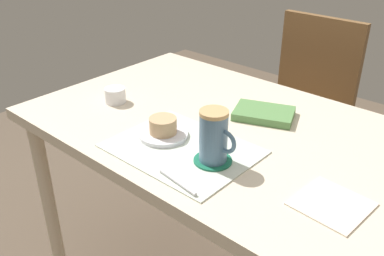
% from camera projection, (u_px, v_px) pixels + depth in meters
% --- Properties ---
extents(dining_table, '(1.25, 0.77, 0.75)m').
position_uv_depth(dining_table, '(230.00, 150.00, 1.32)').
color(dining_table, beige).
rests_on(dining_table, ground_plane).
extents(wooden_chair, '(0.42, 0.42, 0.90)m').
position_uv_depth(wooden_chair, '(301.00, 111.00, 1.97)').
color(wooden_chair, brown).
rests_on(wooden_chair, ground_plane).
extents(placemat, '(0.38, 0.29, 0.00)m').
position_uv_depth(placemat, '(182.00, 149.00, 1.16)').
color(placemat, silver).
rests_on(placemat, dining_table).
extents(pastry_plate, '(0.14, 0.14, 0.01)m').
position_uv_depth(pastry_plate, '(163.00, 134.00, 1.22)').
color(pastry_plate, white).
rests_on(pastry_plate, placemat).
extents(pastry, '(0.08, 0.08, 0.05)m').
position_uv_depth(pastry, '(163.00, 125.00, 1.20)').
color(pastry, tan).
rests_on(pastry, pastry_plate).
extents(coffee_coaster, '(0.10, 0.10, 0.00)m').
position_uv_depth(coffee_coaster, '(213.00, 160.00, 1.10)').
color(coffee_coaster, '#196B4C').
rests_on(coffee_coaster, placemat).
extents(coffee_mug, '(0.11, 0.07, 0.14)m').
position_uv_depth(coffee_mug, '(214.00, 136.00, 1.07)').
color(coffee_mug, slate).
rests_on(coffee_mug, coffee_coaster).
extents(teaspoon, '(0.13, 0.03, 0.01)m').
position_uv_depth(teaspoon, '(178.00, 182.00, 1.01)').
color(teaspoon, silver).
rests_on(teaspoon, placemat).
extents(paper_napkin, '(0.16, 0.16, 0.00)m').
position_uv_depth(paper_napkin, '(332.00, 204.00, 0.95)').
color(paper_napkin, silver).
rests_on(paper_napkin, dining_table).
extents(sugar_bowl, '(0.07, 0.07, 0.05)m').
position_uv_depth(sugar_bowl, '(115.00, 95.00, 1.42)').
color(sugar_bowl, white).
rests_on(sugar_bowl, dining_table).
extents(small_book, '(0.21, 0.18, 0.02)m').
position_uv_depth(small_book, '(264.00, 114.00, 1.33)').
color(small_book, '#598C4C').
rests_on(small_book, dining_table).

